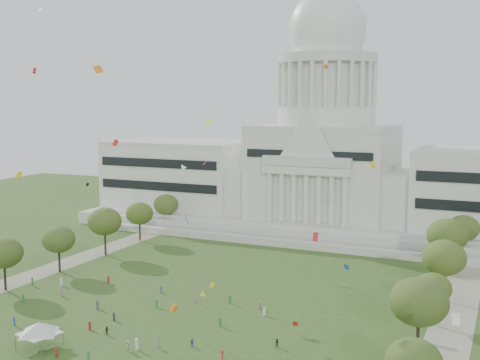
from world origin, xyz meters
TOP-DOWN VIEW (x-y plane):
  - ground at (0.00, 0.00)m, footprint 400.00×400.00m
  - capitol at (0.00, 113.59)m, footprint 160.00×64.50m
  - path_left at (-48.00, 30.00)m, footprint 8.00×160.00m
  - path_right at (48.00, 30.00)m, footprint 8.00×160.00m
  - row_tree_l_2 at (-45.04, 17.30)m, footprint 8.42×8.42m
  - row_tree_r_2 at (44.17, 17.44)m, footprint 9.55×9.55m
  - row_tree_l_3 at (-44.09, 33.92)m, footprint 8.12×8.12m
  - row_tree_r_3 at (44.40, 34.48)m, footprint 7.01×7.01m
  - row_tree_l_4 at (-44.08, 52.42)m, footprint 9.29×9.29m
  - row_tree_r_4 at (44.76, 50.04)m, footprint 9.19×9.19m
  - row_tree_l_5 at (-45.22, 71.01)m, footprint 8.33×8.33m
  - row_tree_r_5 at (43.49, 70.19)m, footprint 9.82×9.82m
  - row_tree_l_6 at (-46.87, 89.14)m, footprint 8.19×8.19m
  - row_tree_r_6 at (45.96, 88.13)m, footprint 8.42×8.42m
  - event_tent at (-15.24, -4.33)m, footprint 9.90×9.90m
  - person_2 at (21.72, 12.46)m, footprint 0.90×0.79m
  - person_3 at (15.27, 4.18)m, footprint 0.79×1.12m
  - person_4 at (3.19, 3.83)m, footprint 0.85×1.12m
  - person_5 at (-0.67, 0.68)m, footprint 1.55×1.92m
  - person_7 at (-9.68, -6.50)m, footprint 0.76×0.66m
  - person_8 at (-8.35, 5.19)m, footprint 0.85×0.61m
  - person_10 at (8.29, 6.71)m, footprint 0.76×0.95m
  - distant_crowd at (-14.32, 13.76)m, footprint 62.71×37.32m
  - kite_swarm at (-1.43, 7.57)m, footprint 91.19×108.35m

SIDE VIEW (x-z plane):
  - ground at x=0.00m, z-range 0.00..0.00m
  - path_left at x=-48.00m, z-range 0.00..0.04m
  - path_right at x=48.00m, z-range 0.00..0.04m
  - person_10 at x=8.29m, z-range 0.00..1.43m
  - person_3 at x=15.27m, z-range 0.00..1.57m
  - person_2 at x=21.72m, z-range 0.00..1.57m
  - person_8 at x=-8.35m, z-range 0.00..1.61m
  - person_4 at x=3.19m, z-range 0.00..1.70m
  - distant_crowd at x=-14.32m, z-range -0.11..1.84m
  - person_7 at x=-9.68m, z-range 0.00..1.74m
  - person_5 at x=-0.67m, z-range 0.00..1.95m
  - event_tent at x=-15.24m, z-range 1.26..5.84m
  - row_tree_r_3 at x=44.40m, z-range 2.09..12.07m
  - row_tree_l_3 at x=-44.09m, z-range 2.43..13.98m
  - row_tree_l_6 at x=-46.87m, z-range 2.45..14.09m
  - row_tree_l_5 at x=-45.22m, z-range 2.49..14.34m
  - row_tree_r_6 at x=45.96m, z-range 2.52..14.49m
  - row_tree_l_2 at x=-45.04m, z-range 2.52..14.49m
  - row_tree_r_4 at x=44.76m, z-range 2.76..15.82m
  - row_tree_l_4 at x=-44.08m, z-range 2.79..16.00m
  - row_tree_r_2 at x=44.17m, z-range 2.87..16.45m
  - row_tree_r_5 at x=43.49m, z-range 2.95..16.91m
  - capitol at x=0.00m, z-range -23.35..67.95m
  - kite_swarm at x=-1.43m, z-range -5.18..60.48m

